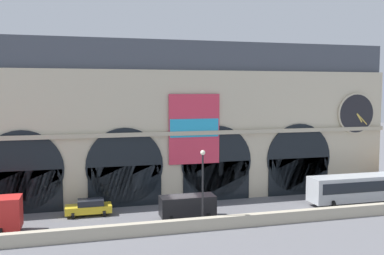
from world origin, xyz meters
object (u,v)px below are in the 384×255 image
Objects in this scene: car_midwest at (89,207)px; street_lamp_quayside at (203,178)px; bus_east at (358,188)px; van_center at (188,206)px.

street_lamp_quayside is (9.65, -6.27, 3.61)m from car_midwest.
bus_east is at bearing -6.74° from car_midwest.
street_lamp_quayside is (0.68, -2.75, 3.17)m from van_center.
bus_east is 18.56m from street_lamp_quayside.
street_lamp_quayside is at bearing -33.01° from car_midwest.
car_midwest is 0.40× the size of bus_east.
bus_east is at bearing 9.36° from street_lamp_quayside.
van_center is at bearing -179.28° from bus_east.
bus_east is at bearing 0.72° from van_center.
car_midwest is at bearing 158.57° from van_center.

